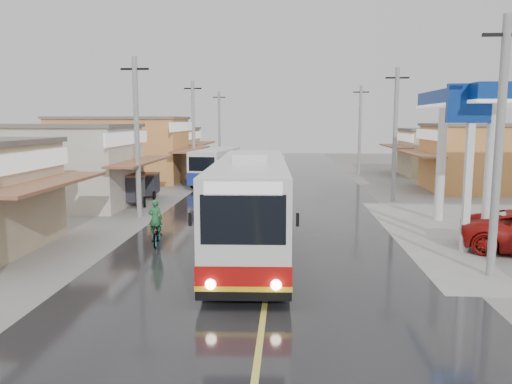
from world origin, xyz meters
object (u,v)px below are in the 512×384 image
(coach_bus, at_px, (251,205))
(cyclist, at_px, (157,230))
(second_bus, at_px, (216,166))
(tricycle_far, at_px, (148,184))
(tricycle_near, at_px, (133,187))

(coach_bus, xyz_separation_m, cyclist, (-3.80, 0.80, -1.19))
(second_bus, height_order, tricycle_far, second_bus)
(coach_bus, xyz_separation_m, tricycle_near, (-7.68, 10.07, -0.75))
(tricycle_near, distance_m, tricycle_far, 2.83)
(coach_bus, distance_m, tricycle_far, 15.00)
(second_bus, xyz_separation_m, tricycle_near, (-3.47, -9.87, -0.40))
(cyclist, height_order, tricycle_far, cyclist)
(coach_bus, bearing_deg, second_bus, 99.62)
(second_bus, height_order, cyclist, second_bus)
(cyclist, relative_size, tricycle_near, 0.73)
(tricycle_near, bearing_deg, cyclist, -83.18)
(second_bus, bearing_deg, coach_bus, -72.11)
(second_bus, distance_m, cyclist, 19.16)
(tricycle_near, bearing_deg, tricycle_far, 72.49)
(coach_bus, distance_m, cyclist, 4.06)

